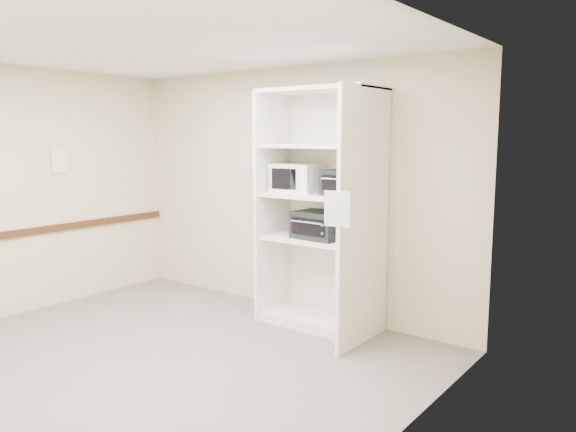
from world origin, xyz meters
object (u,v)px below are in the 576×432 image
Objects in this scene: shelving_unit at (324,218)px; microwave at (297,178)px; toaster_oven_upper at (347,183)px; toaster_oven_lower at (319,225)px.

shelving_unit is 0.53m from microwave.
toaster_oven_upper is at bearing 5.23° from shelving_unit.
microwave is (-0.36, 0.03, 0.39)m from shelving_unit.
shelving_unit is 4.94× the size of microwave.
microwave is 1.12× the size of toaster_oven_upper.
shelving_unit reaches higher than toaster_oven_upper.
toaster_oven_upper is 0.53m from toaster_oven_lower.
shelving_unit is 0.09m from toaster_oven_lower.
toaster_oven_upper reaches higher than toaster_oven_lower.
toaster_oven_lower is at bearing -12.28° from microwave.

